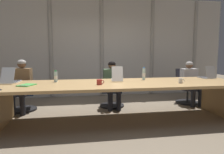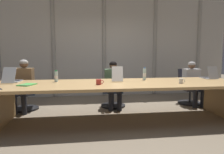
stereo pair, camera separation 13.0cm
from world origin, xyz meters
name	(u,v)px [view 1 (the left image)]	position (x,y,z in m)	size (l,w,h in m)	color
ground_plane	(120,120)	(0.00, 0.00, 0.00)	(15.54, 15.54, 0.00)	#7F705B
conference_table	(120,89)	(0.00, 0.00, 0.62)	(4.82, 1.33, 0.75)	tan
curtain_backdrop	(103,47)	(0.00, 2.49, 1.50)	(7.77, 0.17, 2.99)	beige
laptop_left_end	(11,80)	(-2.07, 0.36, 0.81)	(0.27, 0.52, 0.30)	#A8ADB7
laptop_left_mid	(117,78)	(-0.01, 0.31, 0.81)	(0.28, 0.53, 0.30)	beige
laptop_center	(207,76)	(2.07, 0.33, 0.80)	(0.22, 0.41, 0.29)	#A8ADB7
office_chair_left_end	(23,95)	(-2.07, 1.12, 0.34)	(0.60, 0.60, 0.93)	navy
office_chair_left_mid	(112,93)	(0.03, 1.12, 0.34)	(0.60, 0.61, 0.91)	navy
office_chair_center	(187,90)	(2.04, 1.12, 0.33)	(0.60, 0.60, 0.90)	#2D2D38
person_left_end	(21,83)	(-2.05, 0.97, 0.66)	(0.44, 0.57, 1.17)	olive
person_left_mid	(112,82)	(0.02, 0.97, 0.63)	(0.42, 0.55, 1.12)	#4C6B4C
person_center	(191,80)	(2.05, 0.96, 0.62)	(0.42, 0.56, 1.10)	silver
water_bottle_primary	(56,77)	(-1.23, 0.30, 0.85)	(0.07, 0.07, 0.23)	silver
water_bottle_secondary	(144,74)	(0.59, 0.33, 0.87)	(0.07, 0.07, 0.27)	silver
coffee_mug_near	(99,82)	(-0.42, -0.18, 0.80)	(0.14, 0.10, 0.10)	#B2332D
coffee_mug_far	(181,81)	(1.14, -0.23, 0.79)	(0.12, 0.08, 0.10)	white
spiral_notepad	(27,85)	(-1.70, -0.06, 0.76)	(0.32, 0.37, 0.03)	#4CB74C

